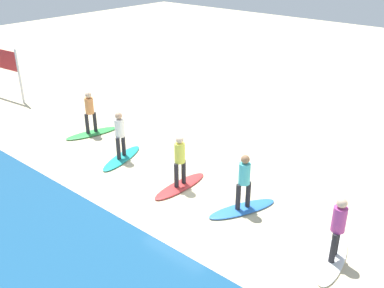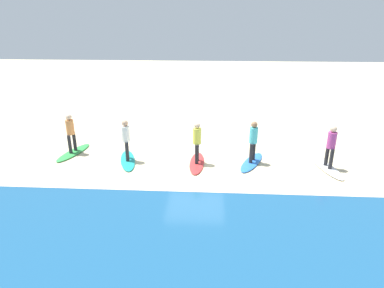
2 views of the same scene
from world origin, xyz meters
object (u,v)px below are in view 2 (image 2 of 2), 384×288
(surfer_teal, at_px, (126,137))
(surfer_green, at_px, (70,130))
(surfboard_white, at_px, (327,168))
(surfer_blue, at_px, (253,139))
(surfboard_teal, at_px, (128,160))
(surfer_red, at_px, (197,139))
(surfboard_green, at_px, (74,152))
(surfboard_blue, at_px, (252,162))
(surfboard_red, at_px, (197,163))
(surfer_white, at_px, (331,144))

(surfer_teal, xyz_separation_m, surfer_green, (2.49, -0.67, 0.00))
(surfboard_white, bearing_deg, surfer_blue, -109.29)
(surfer_teal, height_order, surfer_green, same)
(surfer_blue, relative_size, surfboard_teal, 0.78)
(surfer_blue, bearing_deg, surfboard_white, 172.61)
(surfboard_white, bearing_deg, surfer_teal, -103.76)
(surfer_red, height_order, surfboard_green, surfer_red)
(surfboard_blue, xyz_separation_m, surfboard_green, (7.45, -0.55, 0.00))
(surfboard_white, height_order, surfer_teal, surfer_teal)
(surfboard_blue, distance_m, surfer_green, 7.54)
(surfboard_teal, xyz_separation_m, surfboard_green, (2.49, -0.67, 0.00))
(surfboard_white, xyz_separation_m, surfboard_teal, (7.79, -0.25, 0.00))
(surfboard_red, distance_m, surfboard_green, 5.33)
(surfer_white, xyz_separation_m, surfer_green, (10.28, -0.92, 0.00))
(surfer_white, height_order, surfboard_teal, surfer_white)
(surfboard_red, xyz_separation_m, surfboard_green, (5.28, -0.75, 0.00))
(surfboard_red, bearing_deg, surfboard_teal, -90.52)
(surfboard_teal, xyz_separation_m, surfer_green, (2.49, -0.67, 0.99))
(surfboard_blue, relative_size, surfer_blue, 1.28)
(surfboard_white, height_order, surfboard_red, same)
(surfer_green, bearing_deg, surfboard_white, 174.89)
(surfer_white, bearing_deg, surfer_teal, -1.86)
(surfboard_blue, bearing_deg, surfer_green, -70.13)
(surfboard_blue, bearing_deg, surfer_blue, 0.00)
(surfboard_blue, height_order, surfer_red, surfer_red)
(surfer_red, relative_size, surfboard_teal, 0.78)
(surfer_blue, relative_size, surfer_red, 1.00)
(surfer_blue, bearing_deg, surfer_teal, 1.32)
(surfboard_white, height_order, surfer_blue, surfer_blue)
(surfboard_white, relative_size, surfer_green, 1.28)
(surfboard_white, bearing_deg, surfboard_red, -103.83)
(surfer_teal, bearing_deg, surfboard_red, 178.26)
(surfer_red, distance_m, surfer_green, 5.33)
(surfer_white, relative_size, surfer_teal, 1.00)
(surfboard_white, xyz_separation_m, surfer_blue, (2.83, -0.37, 0.99))
(surfer_white, bearing_deg, surfboard_blue, -7.39)
(surfboard_blue, height_order, surfer_green, surfer_green)
(surfer_teal, relative_size, surfboard_green, 0.78)
(surfboard_blue, height_order, surfer_blue, surfer_blue)
(surfboard_blue, relative_size, surfer_red, 1.28)
(surfboard_white, distance_m, surfer_teal, 7.86)
(surfboard_blue, height_order, surfboard_teal, same)
(surfboard_teal, bearing_deg, surfer_teal, -15.68)
(surfboard_red, bearing_deg, surfer_blue, 96.45)
(surfboard_teal, bearing_deg, surfboard_red, 72.58)
(surfboard_blue, xyz_separation_m, surfer_teal, (4.96, 0.11, 0.99))
(surfboard_white, bearing_deg, surfer_green, -107.00)
(surfboard_blue, relative_size, surfer_teal, 1.28)
(surfer_white, distance_m, surfer_teal, 7.79)
(surfboard_white, distance_m, surfer_blue, 3.02)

